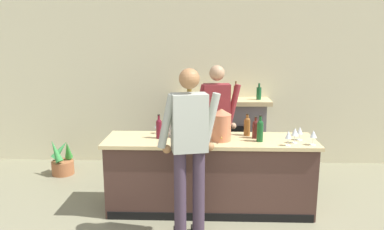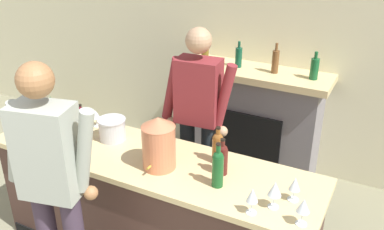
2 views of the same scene
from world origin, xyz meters
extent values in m
cube|color=beige|center=(0.00, 4.27, 1.38)|extent=(12.00, 0.07, 2.75)
cube|color=#482F27|center=(-0.18, 2.39, 0.44)|extent=(2.52, 0.64, 0.89)
cube|color=#D2B97F|center=(-0.18, 2.39, 0.91)|extent=(2.59, 0.71, 0.04)
cube|color=slate|center=(0.06, 4.02, 0.54)|extent=(1.36, 0.44, 1.09)
cube|color=black|center=(0.06, 3.79, 0.41)|extent=(0.75, 0.02, 0.69)
cube|color=#D2B97F|center=(0.06, 4.00, 1.12)|extent=(1.52, 0.52, 0.07)
cylinder|color=brown|center=(-0.50, 4.00, 1.27)|extent=(0.08, 0.08, 0.23)
cylinder|color=brown|center=(-0.50, 4.00, 1.42)|extent=(0.03, 0.03, 0.08)
cylinder|color=#0F462F|center=(-0.13, 4.00, 1.26)|extent=(0.07, 0.07, 0.20)
cylinder|color=#0F462F|center=(-0.13, 4.00, 1.39)|extent=(0.03, 0.03, 0.07)
cylinder|color=brown|center=(0.25, 4.00, 1.27)|extent=(0.07, 0.07, 0.22)
cylinder|color=brown|center=(0.25, 4.00, 1.42)|extent=(0.03, 0.03, 0.07)
cylinder|color=#155129|center=(0.63, 4.00, 1.26)|extent=(0.08, 0.08, 0.20)
cylinder|color=#155129|center=(0.63, 4.00, 1.39)|extent=(0.03, 0.03, 0.07)
cylinder|color=#A15F39|center=(-2.51, 3.55, 0.11)|extent=(0.34, 0.34, 0.22)
cylinder|color=#332319|center=(-2.51, 3.55, 0.21)|extent=(0.31, 0.31, 0.02)
cone|color=green|center=(-2.42, 3.57, 0.40)|extent=(0.17, 0.27, 0.34)
cone|color=#368A45|center=(-2.57, 3.63, 0.38)|extent=(0.32, 0.27, 0.32)
cone|color=#35883E|center=(-2.58, 3.46, 0.41)|extent=(0.30, 0.26, 0.37)
cube|color=#9BA195|center=(-0.40, 1.65, 1.31)|extent=(0.40, 0.30, 0.60)
cylinder|color=#9BA195|center=(-0.18, 1.72, 1.33)|extent=(0.20, 0.08, 0.57)
sphere|color=#94653E|center=(-0.19, 1.74, 1.03)|extent=(0.09, 0.09, 0.09)
cylinder|color=#9BA195|center=(-0.63, 1.62, 1.33)|extent=(0.20, 0.08, 0.57)
sphere|color=#94653E|center=(-0.64, 1.64, 1.03)|extent=(0.09, 0.09, 0.09)
sphere|color=#94653E|center=(-0.40, 1.65, 1.76)|extent=(0.21, 0.21, 0.21)
cylinder|color=#1D2429|center=(-0.19, 3.00, 0.49)|extent=(0.13, 0.13, 0.99)
cube|color=black|center=(-0.18, 2.93, 0.04)|extent=(0.12, 0.25, 0.07)
cylinder|color=#1D2429|center=(0.01, 3.02, 0.49)|extent=(0.13, 0.13, 0.99)
cube|color=black|center=(0.02, 2.95, 0.04)|extent=(0.12, 0.25, 0.07)
cube|color=maroon|center=(-0.09, 3.01, 1.26)|extent=(0.38, 0.25, 0.55)
cylinder|color=maroon|center=(-0.31, 2.97, 1.25)|extent=(0.20, 0.08, 0.57)
sphere|color=tan|center=(-0.31, 2.95, 0.95)|extent=(0.09, 0.09, 0.09)
cylinder|color=maroon|center=(0.14, 3.01, 1.25)|extent=(0.20, 0.08, 0.57)
sphere|color=tan|center=(0.15, 2.99, 0.95)|extent=(0.09, 0.09, 0.09)
sphere|color=tan|center=(-0.09, 3.01, 1.68)|extent=(0.21, 0.21, 0.21)
cylinder|color=#C8724D|center=(-0.05, 2.32, 1.09)|extent=(0.24, 0.24, 0.32)
cone|color=#C8724D|center=(-0.05, 2.32, 1.29)|extent=(0.24, 0.24, 0.07)
cylinder|color=#B29333|center=(-0.05, 2.18, 1.00)|extent=(0.02, 0.04, 0.02)
cylinder|color=silver|center=(-0.60, 2.50, 1.01)|extent=(0.21, 0.21, 0.17)
cylinder|color=silver|center=(-0.60, 2.50, 1.10)|extent=(0.22, 0.22, 0.01)
cylinder|color=brown|center=(0.29, 2.57, 1.03)|extent=(0.08, 0.08, 0.20)
sphere|color=brown|center=(0.29, 2.57, 1.13)|extent=(0.08, 0.08, 0.08)
cylinder|color=brown|center=(0.29, 2.57, 1.17)|extent=(0.03, 0.03, 0.08)
cylinder|color=black|center=(0.29, 2.57, 1.21)|extent=(0.04, 0.04, 0.01)
cylinder|color=#4A1814|center=(0.38, 2.44, 1.03)|extent=(0.08, 0.08, 0.19)
sphere|color=#4A1814|center=(0.38, 2.44, 1.12)|extent=(0.07, 0.07, 0.07)
cylinder|color=#4A1814|center=(0.38, 2.44, 1.16)|extent=(0.03, 0.03, 0.07)
cylinder|color=black|center=(0.38, 2.44, 1.20)|extent=(0.03, 0.03, 0.01)
cylinder|color=#144B1F|center=(0.41, 2.29, 1.04)|extent=(0.08, 0.08, 0.22)
sphere|color=#144B1F|center=(0.41, 2.29, 1.15)|extent=(0.07, 0.07, 0.07)
cylinder|color=#144B1F|center=(0.41, 2.29, 1.20)|extent=(0.03, 0.03, 0.09)
cylinder|color=black|center=(0.41, 2.29, 1.25)|extent=(0.03, 0.03, 0.01)
cylinder|color=maroon|center=(-0.81, 2.40, 1.04)|extent=(0.07, 0.07, 0.21)
sphere|color=maroon|center=(-0.81, 2.40, 1.14)|extent=(0.07, 0.07, 0.07)
cylinder|color=maroon|center=(-0.81, 2.40, 1.18)|extent=(0.03, 0.03, 0.08)
cylinder|color=black|center=(-0.81, 2.40, 1.23)|extent=(0.03, 0.03, 0.01)
cylinder|color=silver|center=(0.82, 2.24, 0.93)|extent=(0.07, 0.07, 0.01)
cylinder|color=silver|center=(0.82, 2.24, 0.98)|extent=(0.01, 0.01, 0.08)
cone|color=silver|center=(0.82, 2.24, 1.07)|extent=(0.08, 0.08, 0.09)
cylinder|color=silver|center=(0.90, 2.37, 0.93)|extent=(0.07, 0.07, 0.01)
cylinder|color=silver|center=(0.90, 2.37, 0.97)|extent=(0.01, 0.01, 0.07)
cone|color=silver|center=(0.90, 2.37, 1.06)|extent=(0.07, 0.07, 0.09)
cylinder|color=silver|center=(0.71, 2.13, 0.93)|extent=(0.07, 0.07, 0.01)
cylinder|color=silver|center=(0.71, 2.13, 0.98)|extent=(0.01, 0.01, 0.08)
cone|color=silver|center=(0.71, 2.13, 1.06)|extent=(0.07, 0.07, 0.09)
cylinder|color=silver|center=(-0.86, 2.62, 0.93)|extent=(0.06, 0.06, 0.01)
cylinder|color=silver|center=(-0.86, 2.62, 0.97)|extent=(0.01, 0.01, 0.07)
cone|color=silver|center=(-0.86, 2.62, 1.04)|extent=(0.08, 0.08, 0.07)
cylinder|color=silver|center=(1.01, 2.16, 0.93)|extent=(0.07, 0.07, 0.01)
cylinder|color=silver|center=(1.01, 2.16, 0.98)|extent=(0.01, 0.01, 0.09)
cone|color=silver|center=(1.01, 2.16, 1.07)|extent=(0.08, 0.08, 0.09)
camera|label=1|loc=(-0.25, -2.06, 2.17)|focal=35.00mm
camera|label=2|loc=(1.35, 0.11, 2.58)|focal=40.00mm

